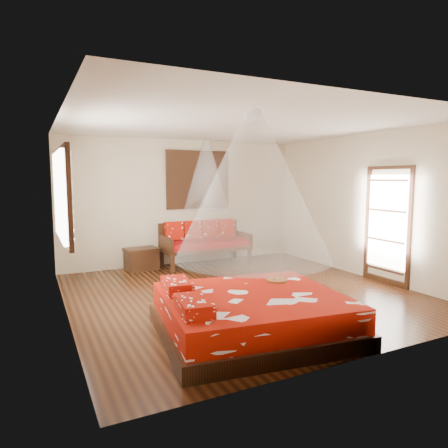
{
  "coord_description": "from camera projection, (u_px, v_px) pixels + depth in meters",
  "views": [
    {
      "loc": [
        -3.16,
        -5.79,
        1.95
      ],
      "look_at": [
        -0.14,
        0.37,
        1.15
      ],
      "focal_mm": 32.0,
      "sensor_mm": 36.0,
      "label": 1
    }
  ],
  "objects": [
    {
      "name": "glazed_door",
      "position": [
        387.0,
        226.0,
        7.3
      ],
      "size": [
        0.08,
        1.02,
        2.16
      ],
      "color": "black",
      "rests_on": "floor"
    },
    {
      "name": "mosquito_net_daybed",
      "position": [
        206.0,
        175.0,
        8.7
      ],
      "size": [
        1.0,
        1.0,
        1.5
      ],
      "primitive_type": "cone",
      "color": "white",
      "rests_on": "ceiling"
    },
    {
      "name": "window_left",
      "position": [
        65.0,
        195.0,
        5.57
      ],
      "size": [
        0.1,
        1.74,
        1.34
      ],
      "color": "black",
      "rests_on": "wall_left"
    },
    {
      "name": "storage_chest",
      "position": [
        142.0,
        259.0,
        8.46
      ],
      "size": [
        0.72,
        0.56,
        0.47
      ],
      "rotation": [
        0.0,
        0.0,
        0.11
      ],
      "color": "black",
      "rests_on": "floor"
    },
    {
      "name": "daybed",
      "position": [
        204.0,
        241.0,
        8.99
      ],
      "size": [
        1.94,
        0.86,
        0.98
      ],
      "color": "black",
      "rests_on": "floor"
    },
    {
      "name": "shutter_panel",
      "position": [
        198.0,
        180.0,
        9.13
      ],
      "size": [
        1.52,
        0.06,
        1.32
      ],
      "color": "black",
      "rests_on": "wall_back"
    },
    {
      "name": "mosquito_net_main",
      "position": [
        253.0,
        186.0,
        4.82
      ],
      "size": [
        1.92,
        1.92,
        1.8
      ],
      "primitive_type": "cone",
      "color": "white",
      "rests_on": "ceiling"
    },
    {
      "name": "wine_tray",
      "position": [
        277.0,
        277.0,
        5.59
      ],
      "size": [
        0.29,
        0.29,
        0.23
      ],
      "rotation": [
        0.0,
        0.0,
        -0.09
      ],
      "color": "brown",
      "rests_on": "bed"
    },
    {
      "name": "room",
      "position": [
        241.0,
        211.0,
        6.61
      ],
      "size": [
        5.54,
        5.54,
        2.84
      ],
      "color": "black",
      "rests_on": "ground"
    },
    {
      "name": "bed",
      "position": [
        250.0,
        314.0,
        5.0
      ],
      "size": [
        2.5,
        2.32,
        0.65
      ],
      "rotation": [
        0.0,
        0.0,
        -0.13
      ],
      "color": "black",
      "rests_on": "floor"
    }
  ]
}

